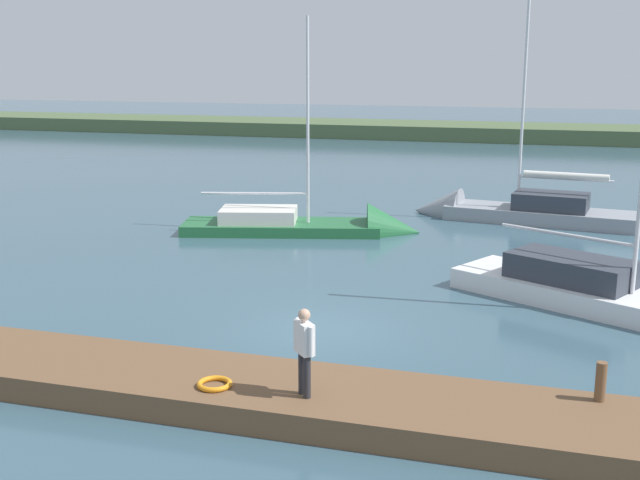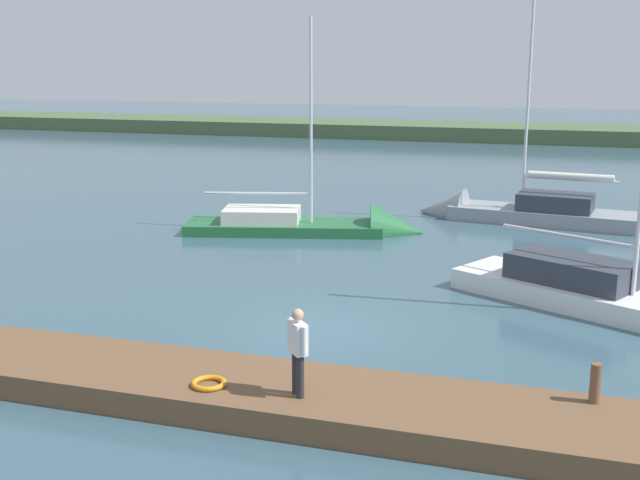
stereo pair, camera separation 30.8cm
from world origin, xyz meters
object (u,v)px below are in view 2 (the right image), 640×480
Objects in this scene: sailboat_outer_mooring at (327,229)px; person_on_dock at (298,346)px; sailboat_behind_pier at (511,215)px; life_ring_buoy at (209,383)px; mooring_post_near at (595,383)px.

person_on_dock is (-4.22, 15.72, 1.33)m from sailboat_outer_mooring.
sailboat_behind_pier is at bearing 20.40° from sailboat_outer_mooring.
sailboat_behind_pier is at bearing -101.38° from life_ring_buoy.
life_ring_buoy is 16.00m from sailboat_outer_mooring.
sailboat_outer_mooring is at bearing -81.06° from life_ring_buoy.
life_ring_buoy is 0.07× the size of sailboat_behind_pier.
sailboat_outer_mooring is (2.49, -15.80, -0.44)m from life_ring_buoy.
mooring_post_near is 0.08× the size of sailboat_outer_mooring.
sailboat_behind_pier is 20.44m from person_on_dock.
person_on_dock reaches higher than life_ring_buoy.
mooring_post_near is at bearing -168.64° from life_ring_buoy.
sailboat_outer_mooring is at bearing -57.16° from mooring_post_near.
sailboat_outer_mooring is at bearing 61.67° from person_on_dock.
life_ring_buoy is at bearing 11.36° from mooring_post_near.
mooring_post_near is at bearing -71.40° from sailboat_outer_mooring.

